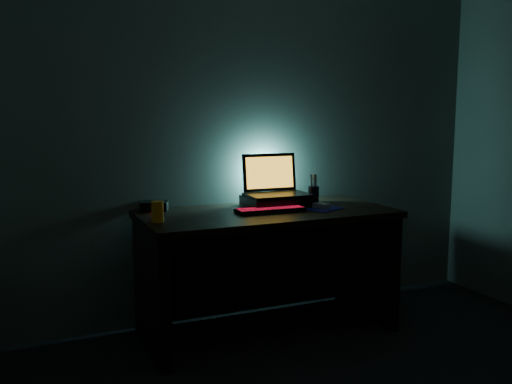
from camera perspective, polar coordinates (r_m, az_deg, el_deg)
room at (r=1.98m, az=21.31°, el=4.86°), size 3.50×4.00×2.50m
desk at (r=3.48m, az=0.79°, el=-5.93°), size 1.50×0.70×0.75m
riser at (r=3.55m, az=2.16°, el=-0.92°), size 0.41×0.31×0.06m
laptop at (r=3.58m, az=1.83°, el=0.62°), size 0.39×0.29×0.26m
keyboard at (r=3.35m, az=1.43°, el=-1.79°), size 0.41×0.14×0.03m
mousepad at (r=3.48m, az=6.55°, el=-1.63°), size 0.28×0.27×0.00m
mouse at (r=3.48m, az=6.55°, el=-1.36°), size 0.09×0.11×0.03m
pen_cup at (r=3.71m, az=5.78°, el=-0.22°), size 0.07×0.07×0.10m
juice_glass at (r=3.08m, az=-9.83°, el=-1.95°), size 0.08×0.08×0.11m
router at (r=3.45m, az=-10.11°, el=-1.37°), size 0.19×0.17×0.05m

